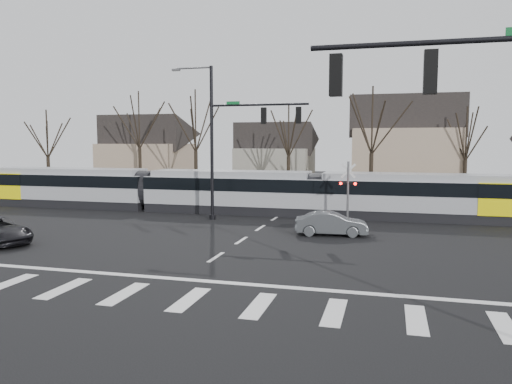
# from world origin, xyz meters

# --- Properties ---
(ground) EXTENTS (140.00, 140.00, 0.00)m
(ground) POSITION_xyz_m (0.00, 0.00, 0.00)
(ground) COLOR black
(grass_verge) EXTENTS (140.00, 28.00, 0.01)m
(grass_verge) POSITION_xyz_m (0.00, 32.00, 0.01)
(grass_verge) COLOR #38331E
(grass_verge) RESTS_ON ground
(crosswalk) EXTENTS (27.00, 2.60, 0.01)m
(crosswalk) POSITION_xyz_m (0.00, -4.00, 0.01)
(crosswalk) COLOR silver
(crosswalk) RESTS_ON ground
(stop_line) EXTENTS (28.00, 0.35, 0.01)m
(stop_line) POSITION_xyz_m (0.00, -1.80, 0.01)
(stop_line) COLOR silver
(stop_line) RESTS_ON ground
(lane_dashes) EXTENTS (0.18, 30.00, 0.01)m
(lane_dashes) POSITION_xyz_m (0.00, 16.00, 0.01)
(lane_dashes) COLOR silver
(lane_dashes) RESTS_ON ground
(rail_pair) EXTENTS (90.00, 1.52, 0.06)m
(rail_pair) POSITION_xyz_m (0.00, 15.80, 0.03)
(rail_pair) COLOR #59595E
(rail_pair) RESTS_ON ground
(tram) EXTENTS (40.77, 3.03, 3.09)m
(tram) POSITION_xyz_m (-4.01, 16.00, 1.68)
(tram) COLOR gray
(tram) RESTS_ON ground
(sedan) EXTENTS (2.34, 4.34, 1.32)m
(sedan) POSITION_xyz_m (4.44, 8.75, 0.66)
(sedan) COLOR #474A4E
(sedan) RESTS_ON ground
(signal_pole_near_right) EXTENTS (6.72, 0.44, 8.00)m
(signal_pole_near_right) POSITION_xyz_m (10.11, -6.00, 5.17)
(signal_pole_near_right) COLOR black
(signal_pole_near_right) RESTS_ON ground
(signal_pole_far) EXTENTS (9.28, 0.44, 10.20)m
(signal_pole_far) POSITION_xyz_m (-2.41, 12.50, 5.70)
(signal_pole_far) COLOR black
(signal_pole_far) RESTS_ON ground
(rail_crossing_signal) EXTENTS (1.08, 0.36, 4.00)m
(rail_crossing_signal) POSITION_xyz_m (5.00, 12.79, 1.89)
(rail_crossing_signal) COLOR #59595B
(rail_crossing_signal) RESTS_ON ground
(tree_row) EXTENTS (59.20, 7.20, 10.00)m
(tree_row) POSITION_xyz_m (2.00, 26.00, 5.00)
(tree_row) COLOR black
(tree_row) RESTS_ON ground
(house_a) EXTENTS (9.72, 8.64, 8.60)m
(house_a) POSITION_xyz_m (-20.00, 34.00, 4.46)
(house_a) COLOR gray
(house_a) RESTS_ON ground
(house_b) EXTENTS (8.64, 7.56, 7.65)m
(house_b) POSITION_xyz_m (-5.00, 36.00, 3.97)
(house_b) COLOR gray
(house_b) RESTS_ON ground
(house_c) EXTENTS (10.80, 8.64, 10.10)m
(house_c) POSITION_xyz_m (9.00, 33.00, 5.23)
(house_c) COLOR gray
(house_c) RESTS_ON ground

